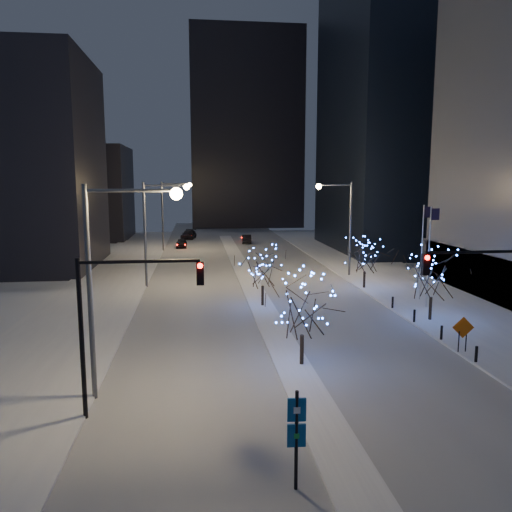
{
  "coord_description": "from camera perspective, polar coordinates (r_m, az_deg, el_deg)",
  "views": [
    {
      "loc": [
        -5.1,
        -20.91,
        10.13
      ],
      "look_at": [
        -1.09,
        12.78,
        5.0
      ],
      "focal_mm": 35.0,
      "sensor_mm": 36.0,
      "label": 1
    }
  ],
  "objects": [
    {
      "name": "ground",
      "position": [
        23.79,
        6.53,
        -16.66
      ],
      "size": [
        160.0,
        160.0,
        0.0
      ],
      "primitive_type": "plane",
      "color": "silver",
      "rests_on": "ground"
    },
    {
      "name": "road",
      "position": [
        57.05,
        -1.56,
        -1.62
      ],
      "size": [
        20.0,
        130.0,
        0.02
      ],
      "primitive_type": "cube",
      "color": "#A7ADB6",
      "rests_on": "ground"
    },
    {
      "name": "median",
      "position": [
        52.15,
        -1.05,
        -2.52
      ],
      "size": [
        2.0,
        80.0,
        0.15
      ],
      "primitive_type": "cube",
      "color": "silver",
      "rests_on": "ground"
    },
    {
      "name": "east_sidewalk",
      "position": [
        46.68,
        18.96,
        -4.32
      ],
      "size": [
        10.0,
        90.0,
        0.15
      ],
      "primitive_type": "cube",
      "color": "silver",
      "rests_on": "ground"
    },
    {
      "name": "west_sidewalk",
      "position": [
        43.06,
        -18.6,
        -5.37
      ],
      "size": [
        8.0,
        90.0,
        0.15
      ],
      "primitive_type": "cube",
      "color": "silver",
      "rests_on": "ground"
    },
    {
      "name": "filler_west_far",
      "position": [
        93.31,
        -19.88,
        6.78
      ],
      "size": [
        18.0,
        16.0,
        16.0
      ],
      "primitive_type": "cube",
      "color": "black",
      "rests_on": "ground"
    },
    {
      "name": "horizon_block",
      "position": [
        113.98,
        -1.21,
        14.07
      ],
      "size": [
        24.0,
        14.0,
        42.0
      ],
      "primitive_type": "cube",
      "color": "black",
      "rests_on": "ground"
    },
    {
      "name": "street_lamp_w_near",
      "position": [
        23.51,
        -16.09,
        -0.63
      ],
      "size": [
        4.4,
        0.56,
        10.0
      ],
      "color": "#595E66",
      "rests_on": "ground"
    },
    {
      "name": "street_lamp_w_mid",
      "position": [
        48.2,
        -11.37,
        4.11
      ],
      "size": [
        4.4,
        0.56,
        10.0
      ],
      "color": "#595E66",
      "rests_on": "ground"
    },
    {
      "name": "street_lamp_w_far",
      "position": [
        73.1,
        -9.84,
        5.63
      ],
      "size": [
        4.4,
        0.56,
        10.0
      ],
      "color": "#595E66",
      "rests_on": "ground"
    },
    {
      "name": "street_lamp_east",
      "position": [
        53.26,
        9.82,
        4.51
      ],
      "size": [
        3.9,
        0.56,
        10.0
      ],
      "color": "#595E66",
      "rests_on": "ground"
    },
    {
      "name": "traffic_signal_west",
      "position": [
        21.84,
        -15.44,
        -5.96
      ],
      "size": [
        5.26,
        0.43,
        7.0
      ],
      "color": "black",
      "rests_on": "ground"
    },
    {
      "name": "traffic_signal_east",
      "position": [
        26.57,
        25.35,
        -3.91
      ],
      "size": [
        5.26,
        0.43,
        7.0
      ],
      "color": "black",
      "rests_on": "ground"
    },
    {
      "name": "flagpoles",
      "position": [
        42.73,
        18.88,
        0.97
      ],
      "size": [
        1.35,
        2.6,
        8.0
      ],
      "color": "silver",
      "rests_on": "east_sidewalk"
    },
    {
      "name": "bollards",
      "position": [
        35.79,
        18.97,
        -7.33
      ],
      "size": [
        0.16,
        12.16,
        0.9
      ],
      "color": "black",
      "rests_on": "east_sidewalk"
    },
    {
      "name": "car_near",
      "position": [
        77.02,
        -8.51,
        1.46
      ],
      "size": [
        1.63,
        4.01,
        1.36
      ],
      "primitive_type": "imported",
      "rotation": [
        0.0,
        0.0,
        -0.0
      ],
      "color": "black",
      "rests_on": "ground"
    },
    {
      "name": "car_mid",
      "position": [
        81.7,
        -1.09,
        1.97
      ],
      "size": [
        1.79,
        4.38,
        1.41
      ],
      "primitive_type": "imported",
      "rotation": [
        0.0,
        0.0,
        3.07
      ],
      "color": "black",
      "rests_on": "ground"
    },
    {
      "name": "car_far",
      "position": [
        88.5,
        -7.7,
        2.45
      ],
      "size": [
        2.97,
        5.55,
        1.53
      ],
      "primitive_type": "imported",
      "rotation": [
        0.0,
        0.0,
        -0.16
      ],
      "color": "black",
      "rests_on": "ground"
    },
    {
      "name": "holiday_tree_median_near",
      "position": [
        27.22,
        5.33,
        -5.71
      ],
      "size": [
        4.7,
        4.7,
        5.23
      ],
      "color": "black",
      "rests_on": "median"
    },
    {
      "name": "holiday_tree_median_far",
      "position": [
        39.98,
        0.76,
        -1.47
      ],
      "size": [
        4.08,
        4.08,
        4.67
      ],
      "color": "black",
      "rests_on": "median"
    },
    {
      "name": "holiday_tree_plaza_near",
      "position": [
        37.97,
        19.49,
        -2.07
      ],
      "size": [
        4.85,
        4.85,
        5.24
      ],
      "color": "black",
      "rests_on": "east_sidewalk"
    },
    {
      "name": "holiday_tree_plaza_far",
      "position": [
        47.76,
        12.35,
        -0.07
      ],
      "size": [
        4.12,
        4.12,
        4.67
      ],
      "color": "black",
      "rests_on": "east_sidewalk"
    },
    {
      "name": "wayfinding_sign",
      "position": [
        17.21,
        4.65,
        -19.18
      ],
      "size": [
        0.61,
        0.12,
        3.45
      ],
      "rotation": [
        0.0,
        0.0,
        -0.05
      ],
      "color": "black",
      "rests_on": "ground"
    },
    {
      "name": "construction_sign",
      "position": [
        31.94,
        22.58,
        -7.89
      ],
      "size": [
        1.29,
        0.18,
        2.12
      ],
      "rotation": [
        0.0,
        0.0,
        -0.11
      ],
      "color": "black",
      "rests_on": "east_sidewalk"
    }
  ]
}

